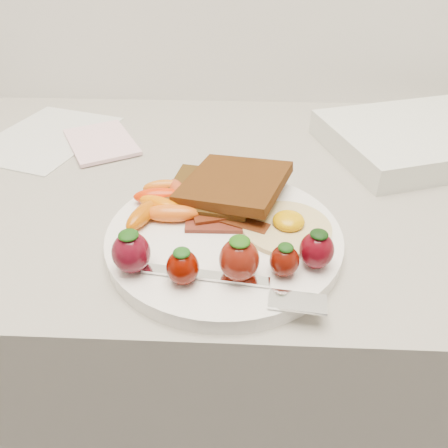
{
  "coord_description": "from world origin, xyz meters",
  "views": [
    {
      "loc": [
        0.03,
        1.15,
        1.22
      ],
      "look_at": [
        0.01,
        1.54,
        0.93
      ],
      "focal_mm": 35.0,
      "sensor_mm": 36.0,
      "label": 1
    }
  ],
  "objects": [
    {
      "name": "counter",
      "position": [
        0.0,
        1.7,
        0.45
      ],
      "size": [
        2.0,
        0.6,
        0.9
      ],
      "primitive_type": "cube",
      "color": "gray",
      "rests_on": "ground"
    },
    {
      "name": "plate",
      "position": [
        0.01,
        1.54,
        0.91
      ],
      "size": [
        0.27,
        0.27,
        0.02
      ],
      "primitive_type": "cylinder",
      "color": "white",
      "rests_on": "counter"
    },
    {
      "name": "toast_lower",
      "position": [
        -0.0,
        1.61,
        0.93
      ],
      "size": [
        0.12,
        0.12,
        0.01
      ],
      "primitive_type": "cube",
      "rotation": [
        0.0,
        0.0,
        -0.17
      ],
      "color": "#361F0D",
      "rests_on": "plate"
    },
    {
      "name": "toast_upper",
      "position": [
        0.02,
        1.62,
        0.94
      ],
      "size": [
        0.15,
        0.15,
        0.03
      ],
      "primitive_type": "cube",
      "rotation": [
        0.0,
        -0.1,
        -0.35
      ],
      "color": "#311907",
      "rests_on": "toast_lower"
    },
    {
      "name": "fried_egg",
      "position": [
        0.09,
        1.55,
        0.92
      ],
      "size": [
        0.14,
        0.14,
        0.02
      ],
      "color": "beige",
      "rests_on": "plate"
    },
    {
      "name": "bacon_strips",
      "position": [
        0.02,
        1.56,
        0.92
      ],
      "size": [
        0.1,
        0.06,
        0.01
      ],
      "color": "#4B1C11",
      "rests_on": "plate"
    },
    {
      "name": "baby_carrots",
      "position": [
        -0.06,
        1.58,
        0.93
      ],
      "size": [
        0.09,
        0.11,
        0.02
      ],
      "color": "red",
      "rests_on": "plate"
    },
    {
      "name": "strawberries",
      "position": [
        0.02,
        1.47,
        0.94
      ],
      "size": [
        0.22,
        0.06,
        0.05
      ],
      "color": "#540916",
      "rests_on": "plate"
    },
    {
      "name": "fork",
      "position": [
        0.04,
        1.45,
        0.92
      ],
      "size": [
        0.18,
        0.06,
        0.0
      ],
      "color": "white",
      "rests_on": "plate"
    },
    {
      "name": "paper_sheet",
      "position": [
        -0.3,
        1.82,
        0.9
      ],
      "size": [
        0.23,
        0.27,
        0.0
      ],
      "primitive_type": "cube",
      "rotation": [
        0.0,
        0.0,
        -0.3
      ],
      "color": "silver",
      "rests_on": "counter"
    },
    {
      "name": "notepad",
      "position": [
        -0.2,
        1.79,
        0.91
      ],
      "size": [
        0.15,
        0.17,
        0.01
      ],
      "primitive_type": "cube",
      "rotation": [
        0.0,
        0.0,
        0.51
      ],
      "color": "#F6C2CC",
      "rests_on": "paper_sheet"
    },
    {
      "name": "appliance",
      "position": [
        0.31,
        1.8,
        0.92
      ],
      "size": [
        0.32,
        0.29,
        0.04
      ],
      "primitive_type": "cube",
      "rotation": [
        0.0,
        0.0,
        0.31
      ],
      "color": "silver",
      "rests_on": "counter"
    }
  ]
}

